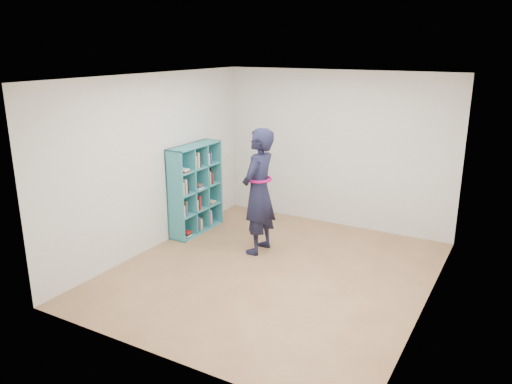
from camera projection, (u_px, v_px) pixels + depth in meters
The scene contains 9 objects.
floor at pixel (272, 272), 6.81m from camera, with size 4.50×4.50×0.00m, color brown.
ceiling at pixel (274, 77), 6.07m from camera, with size 4.50×4.50×0.00m, color white.
wall_left at pixel (154, 163), 7.38m from camera, with size 0.02×4.50×2.60m, color silver.
wall_right at pixel (434, 203), 5.50m from camera, with size 0.02×4.50×2.60m, color silver.
wall_back at pixel (336, 149), 8.32m from camera, with size 4.00×0.02×2.60m, color silver.
wall_front at pixel (160, 236), 4.56m from camera, with size 4.00×0.02×2.60m, color silver.
bookshelf at pixel (194, 190), 8.13m from camera, with size 0.32×1.09×1.45m.
person at pixel (259, 191), 7.24m from camera, with size 0.46×0.69×1.86m.
smartphone at pixel (252, 181), 7.33m from camera, with size 0.01×0.10×0.13m.
Camera 1 is at (2.86, -5.52, 2.98)m, focal length 35.00 mm.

